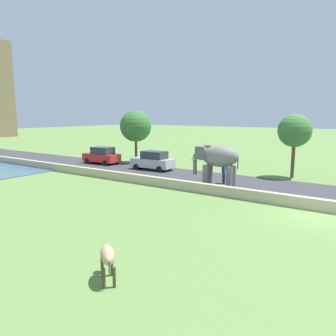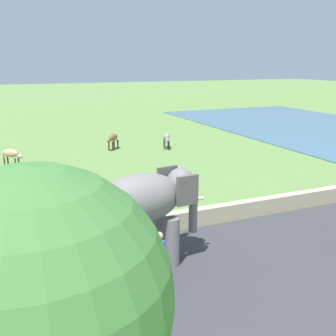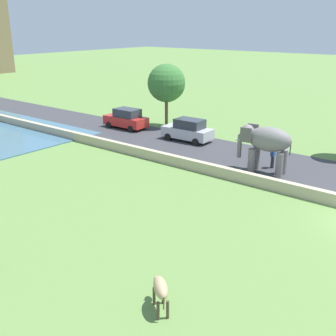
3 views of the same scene
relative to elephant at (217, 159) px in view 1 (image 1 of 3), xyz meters
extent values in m
plane|color=#608442|center=(-3.40, -7.19, -2.04)|extent=(220.00, 220.00, 0.00)
cube|color=#38383D|center=(1.60, 12.81, -2.01)|extent=(7.00, 120.00, 0.06)
cube|color=tan|center=(-2.20, 10.81, -1.70)|extent=(0.40, 110.00, 0.67)
ellipsoid|color=slate|center=(0.03, -0.22, 0.20)|extent=(1.70, 2.84, 1.50)
cylinder|color=slate|center=(-0.49, 0.60, -1.24)|extent=(0.44, 0.44, 1.60)
cylinder|color=slate|center=(0.34, 0.70, -1.24)|extent=(0.44, 0.44, 1.60)
cylinder|color=slate|center=(-0.29, -1.14, -1.24)|extent=(0.44, 0.44, 1.60)
cylinder|color=slate|center=(0.54, -1.05, -1.24)|extent=(0.44, 0.44, 1.60)
ellipsoid|color=slate|center=(-0.13, 1.19, 0.39)|extent=(1.10, 1.01, 1.10)
cube|color=#575454|center=(-0.72, 0.98, 0.43)|extent=(0.20, 0.71, 0.90)
cube|color=#575454|center=(0.48, 1.12, 0.43)|extent=(0.20, 0.71, 0.90)
cylinder|color=slate|center=(-0.19, 1.65, -0.50)|extent=(0.28, 0.28, 1.50)
cone|color=silver|center=(-0.40, 1.56, -0.05)|extent=(0.18, 0.57, 0.17)
cone|color=silver|center=(0.04, 1.61, -0.05)|extent=(0.18, 0.57, 0.17)
cylinder|color=#575454|center=(0.17, -1.54, -0.15)|extent=(0.08, 0.08, 0.90)
cylinder|color=#33333D|center=(1.16, -0.05, -1.61)|extent=(0.22, 0.22, 0.85)
cube|color=#2D569E|center=(1.16, -0.05, -0.91)|extent=(0.36, 0.22, 0.56)
sphere|color=tan|center=(1.16, -0.05, -0.52)|extent=(0.22, 0.22, 0.22)
cube|color=red|center=(3.18, 14.86, -1.34)|extent=(1.79, 4.04, 0.80)
cube|color=#2D333D|center=(3.18, 14.66, -0.59)|extent=(1.49, 2.23, 0.70)
cylinder|color=black|center=(2.34, 16.14, -1.74)|extent=(0.19, 0.60, 0.60)
cylinder|color=black|center=(3.95, 16.17, -1.74)|extent=(0.19, 0.60, 0.60)
cylinder|color=black|center=(2.40, 13.54, -1.74)|extent=(0.19, 0.60, 0.60)
cylinder|color=black|center=(4.01, 13.57, -1.74)|extent=(0.19, 0.60, 0.60)
cube|color=#B7B7BC|center=(3.18, 8.14, -1.34)|extent=(1.86, 4.06, 0.80)
cube|color=#2D333D|center=(3.18, 7.94, -0.59)|extent=(1.53, 2.26, 0.70)
cylinder|color=black|center=(2.32, 9.40, -1.74)|extent=(0.20, 0.61, 0.60)
cylinder|color=black|center=(3.93, 9.47, -1.74)|extent=(0.20, 0.61, 0.60)
cylinder|color=black|center=(2.42, 6.80, -1.74)|extent=(0.20, 0.61, 0.60)
cylinder|color=black|center=(4.03, 6.87, -1.74)|extent=(0.20, 0.61, 0.60)
ellipsoid|color=tan|center=(-14.21, -3.36, -1.14)|extent=(1.05, 1.12, 0.50)
cylinder|color=#493D2C|center=(-14.07, -2.97, -1.71)|extent=(0.10, 0.10, 0.65)
cylinder|color=#493D2C|center=(-13.84, -3.17, -1.71)|extent=(0.10, 0.10, 0.65)
cylinder|color=#493D2C|center=(-14.57, -3.55, -1.71)|extent=(0.10, 0.10, 0.65)
cylinder|color=#493D2C|center=(-14.34, -3.75, -1.71)|extent=(0.10, 0.10, 0.65)
ellipsoid|color=tan|center=(-13.79, -2.88, -1.29)|extent=(0.44, 0.46, 0.26)
cone|color=beige|center=(-13.86, -2.82, -1.12)|extent=(0.04, 0.04, 0.12)
cone|color=beige|center=(-13.73, -2.94, -1.12)|extent=(0.04, 0.04, 0.12)
cylinder|color=#493D2C|center=(-14.56, -3.77, -1.34)|extent=(0.04, 0.04, 0.45)
cylinder|color=brown|center=(5.90, 12.42, -0.66)|extent=(0.28, 0.28, 2.76)
sphere|color=#387033|center=(5.90, 12.42, 1.89)|extent=(3.32, 3.32, 3.32)
cylinder|color=brown|center=(6.74, -3.56, -0.57)|extent=(0.28, 0.28, 2.93)
sphere|color=#427A38|center=(6.74, -3.56, 1.83)|extent=(2.68, 2.68, 2.68)
camera|label=1|loc=(-21.06, -10.37, 3.15)|focal=35.38mm
camera|label=2|loc=(10.32, -3.72, 4.05)|focal=42.06mm
camera|label=3|loc=(-22.97, -10.59, 6.87)|focal=44.74mm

